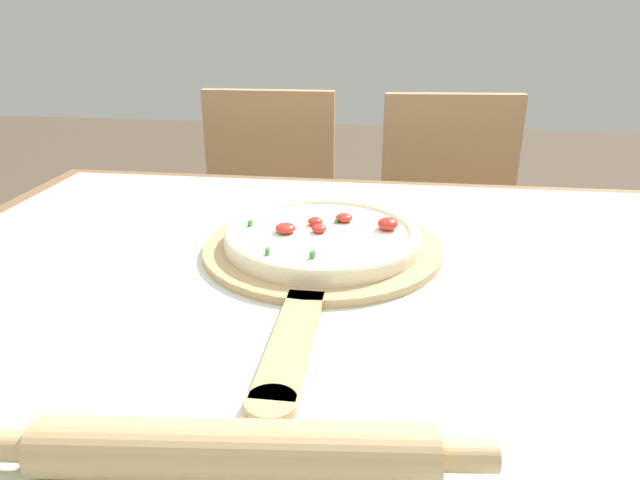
% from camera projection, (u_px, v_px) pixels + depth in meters
% --- Properties ---
extents(dining_table, '(1.29, 1.02, 0.76)m').
position_uv_depth(dining_table, '(321.00, 353.00, 0.80)').
color(dining_table, brown).
rests_on(dining_table, ground_plane).
extents(towel_cloth, '(1.21, 0.94, 0.00)m').
position_uv_depth(towel_cloth, '(321.00, 285.00, 0.76)').
color(towel_cloth, silver).
rests_on(towel_cloth, dining_table).
extents(pizza_peel, '(0.36, 0.57, 0.01)m').
position_uv_depth(pizza_peel, '(320.00, 254.00, 0.84)').
color(pizza_peel, tan).
rests_on(pizza_peel, towel_cloth).
extents(pizza, '(0.29, 0.29, 0.04)m').
position_uv_depth(pizza, '(323.00, 235.00, 0.85)').
color(pizza, beige).
rests_on(pizza, pizza_peel).
extents(rolling_pin, '(0.41, 0.08, 0.05)m').
position_uv_depth(rolling_pin, '(235.00, 450.00, 0.44)').
color(rolling_pin, tan).
rests_on(rolling_pin, towel_cloth).
extents(chair_left, '(0.41, 0.41, 0.89)m').
position_uv_depth(chair_left, '(267.00, 225.00, 1.67)').
color(chair_left, tan).
rests_on(chair_left, ground_plane).
extents(chair_right, '(0.43, 0.43, 0.89)m').
position_uv_depth(chair_right, '(449.00, 234.00, 1.60)').
color(chair_right, tan).
rests_on(chair_right, ground_plane).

